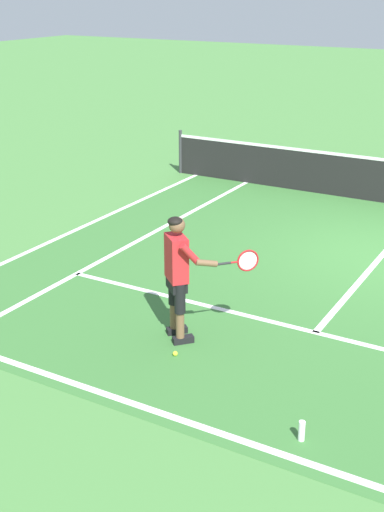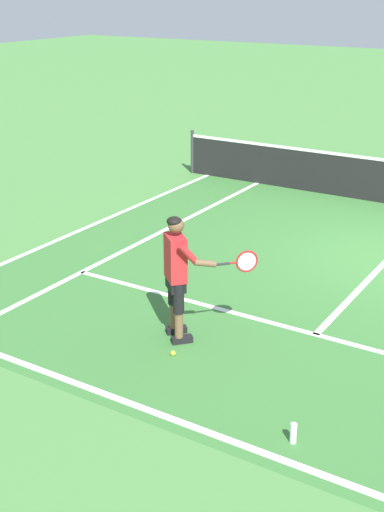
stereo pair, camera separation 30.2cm
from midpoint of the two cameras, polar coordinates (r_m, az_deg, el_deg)
court_inner_surface at (r=11.19m, az=14.59°, el=-2.46°), size 10.98×9.45×0.00m
line_baseline at (r=7.50m, az=3.38°, el=-14.63°), size 10.98×0.10×0.01m
line_service at (r=9.58m, az=11.07°, el=-6.38°), size 8.23×0.10×0.01m
line_singles_left at (r=12.86m, az=-3.03°, el=1.44°), size 0.10×9.05×0.01m
line_doubles_left at (r=13.65m, az=-7.78°, el=2.48°), size 0.10×9.05×0.01m
tennis_player at (r=8.89m, az=-0.20°, el=-1.18°), size 1.14×0.78×1.71m
tennis_ball_near_feet at (r=9.96m, az=-0.26°, el=-4.62°), size 0.07×0.07×0.07m
tennis_ball_by_baseline at (r=8.90m, az=-0.60°, el=-8.03°), size 0.07×0.07×0.07m
water_bottle at (r=7.44m, az=9.55°, el=-14.24°), size 0.07×0.07×0.23m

